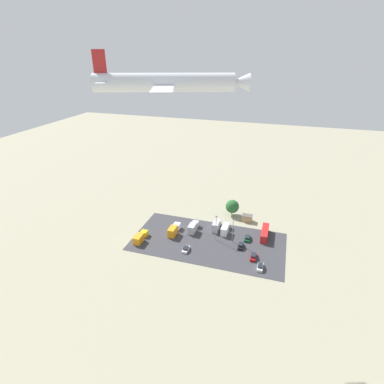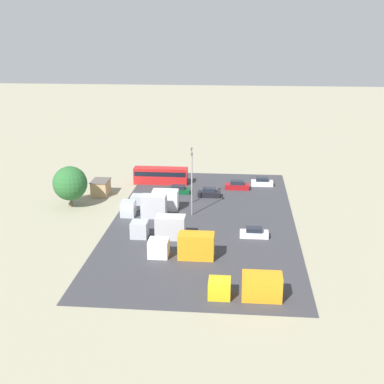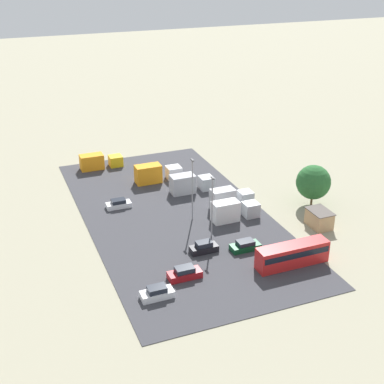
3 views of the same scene
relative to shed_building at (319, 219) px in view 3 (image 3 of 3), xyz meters
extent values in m
plane|color=gray|center=(11.87, 8.19, -1.38)|extent=(400.00, 400.00, 0.00)
cube|color=#38383D|center=(11.87, 19.51, -1.34)|extent=(56.22, 28.38, 0.08)
cube|color=tan|center=(0.00, 0.00, -0.07)|extent=(4.04, 2.79, 2.63)
cube|color=#59514C|center=(0.00, 0.00, 1.31)|extent=(4.28, 3.03, 0.12)
cube|color=red|center=(-8.03, 9.79, 0.26)|extent=(2.45, 10.34, 3.13)
cube|color=black|center=(-8.03, 9.79, 0.83)|extent=(2.49, 9.93, 0.88)
cube|color=maroon|center=(-5.57, 24.57, -0.83)|extent=(1.88, 4.47, 0.95)
cube|color=#1E232D|center=(-5.57, 24.57, -0.01)|extent=(1.58, 2.50, 0.70)
cube|color=silver|center=(-8.35, 29.32, -0.85)|extent=(1.86, 4.15, 0.92)
cube|color=#1E232D|center=(-8.35, 29.32, -0.05)|extent=(1.56, 2.32, 0.67)
cube|color=silver|center=(18.01, 27.30, -0.89)|extent=(1.83, 4.13, 0.83)
cube|color=#1E232D|center=(18.01, 27.30, -0.16)|extent=(1.54, 2.31, 0.61)
cube|color=#0C4723|center=(-2.06, 13.87, -0.89)|extent=(1.96, 4.34, 0.83)
cube|color=#1E232D|center=(-2.06, 13.87, -0.17)|extent=(1.65, 2.43, 0.61)
cube|color=black|center=(-0.43, 19.65, -0.83)|extent=(1.75, 4.02, 0.95)
cube|color=#1E232D|center=(-0.43, 19.65, -0.01)|extent=(1.47, 2.25, 0.70)
cube|color=#ADB2B7|center=(19.47, 10.76, -0.14)|extent=(2.55, 2.39, 2.32)
cube|color=#B2B2B7|center=(19.47, 15.28, 0.35)|extent=(2.55, 4.25, 3.31)
cube|color=silver|center=(26.03, 14.55, -0.13)|extent=(2.53, 2.65, 2.36)
cube|color=orange|center=(26.03, 19.55, 0.38)|extent=(2.53, 4.70, 3.37)
cube|color=#ADB2B7|center=(10.89, 7.30, -0.05)|extent=(2.33, 2.22, 2.52)
cube|color=#B2B2B7|center=(10.89, 11.50, 0.49)|extent=(2.33, 3.95, 3.59)
cube|color=gold|center=(36.36, 23.06, -0.27)|extent=(2.51, 2.51, 2.06)
cube|color=orange|center=(36.36, 27.79, 0.17)|extent=(2.51, 4.45, 2.94)
cube|color=#ADB2B7|center=(7.03, 8.30, -0.15)|extent=(2.34, 2.38, 2.31)
cube|color=white|center=(7.03, 12.80, 0.35)|extent=(2.34, 4.24, 3.30)
cylinder|color=brown|center=(7.06, -3.29, -0.39)|extent=(0.36, 0.36, 1.98)
sphere|color=#28602D|center=(7.06, -3.29, 2.76)|extent=(5.78, 5.78, 5.78)
cylinder|color=gray|center=(9.47, 17.45, 3.68)|extent=(0.20, 0.20, 9.96)
cube|color=#4C4C51|center=(9.47, 17.45, 8.84)|extent=(0.90, 0.28, 0.20)
cylinder|color=gray|center=(3.26, 16.83, 3.39)|extent=(0.20, 0.20, 9.39)
cube|color=#4C4C51|center=(3.26, 16.83, 8.27)|extent=(0.90, 0.28, 0.20)
camera|label=1|loc=(-10.26, 110.57, 63.47)|focal=28.00mm
camera|label=2|loc=(90.60, 24.94, 28.00)|focal=50.00mm
camera|label=3|loc=(-60.85, 45.68, 38.55)|focal=50.00mm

